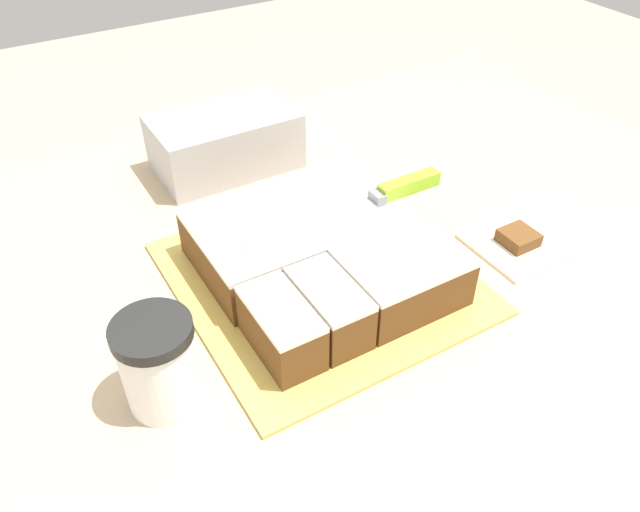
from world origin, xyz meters
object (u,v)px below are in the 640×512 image
Objects in this scene: coffee_cup at (159,364)px; cake at (320,255)px; brownie at (518,238)px; storage_box at (225,142)px; cake_board at (320,277)px; knife at (386,194)px.

cake is at bearing 19.27° from coffee_cup.
coffee_cup reaches higher than brownie.
storage_box reaches higher than cake.
storage_box reaches higher than cake_board.
storage_box is (0.01, 0.35, 0.01)m from cake.
cake_board is 1.62× the size of storage_box.
cake_board is 0.04m from cake.
knife is at bearing 11.17° from cake.
coffee_cup is (-0.39, -0.12, -0.03)m from knife.
cake_board is 7.93× the size of brownie.
cake_board is 1.25× the size of knife.
storage_box is (0.01, 0.35, 0.05)m from cake_board.
knife is at bearing 145.93° from brownie.
cake is 1.27× the size of storage_box.
coffee_cup is at bearing -121.94° from storage_box.
coffee_cup reaches higher than knife.
coffee_cup is 0.52m from storage_box.
knife reaches higher than cake_board.
knife is 0.22m from brownie.
storage_box is (-0.28, 0.44, 0.03)m from brownie.
storage_box is at bearing 122.74° from brownie.
coffee_cup is at bearing 17.04° from knife.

